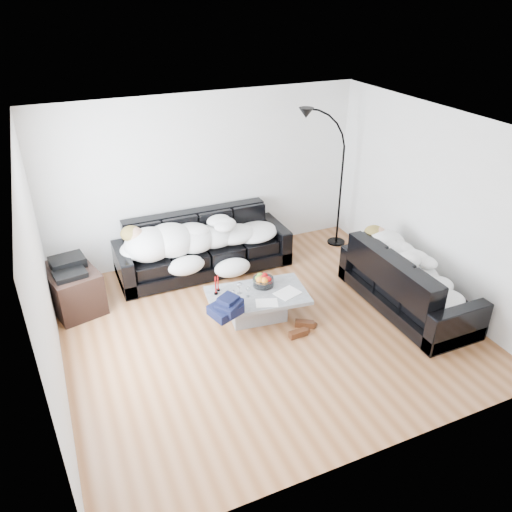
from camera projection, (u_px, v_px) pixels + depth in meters
name	position (u px, v px, depth m)	size (l,w,h in m)	color
ground	(265.00, 326.00, 6.54)	(5.00, 5.00, 0.00)	brown
wall_back	(206.00, 178.00, 7.72)	(5.00, 0.02, 2.60)	silver
wall_left	(42.00, 282.00, 5.04)	(0.02, 4.50, 2.60)	silver
wall_right	(433.00, 205.00, 6.79)	(0.02, 4.50, 2.60)	silver
ceiling	(267.00, 128.00, 5.29)	(5.00, 5.00, 0.00)	white
sofa_back	(203.00, 245.00, 7.64)	(2.63, 0.91, 0.86)	black
sofa_right	(409.00, 280.00, 6.75)	(2.06, 0.88, 0.83)	black
sleeper_back	(204.00, 233.00, 7.50)	(2.23, 0.77, 0.45)	white
sleeper_right	(411.00, 266.00, 6.64)	(1.77, 0.75, 0.43)	white
teal_cushion	(379.00, 242.00, 7.10)	(0.36, 0.30, 0.20)	#0B4E51
coffee_table	(257.00, 306.00, 6.62)	(1.29, 0.75, 0.38)	#939699
fruit_bowl	(263.00, 280.00, 6.67)	(0.29, 0.29, 0.18)	white
wine_glass_a	(239.00, 288.00, 6.50)	(0.07, 0.07, 0.17)	white
wine_glass_b	(233.00, 295.00, 6.36)	(0.06, 0.06, 0.15)	white
wine_glass_c	(248.00, 292.00, 6.44)	(0.06, 0.06, 0.15)	white
candle_left	(216.00, 286.00, 6.46)	(0.05, 0.05, 0.26)	maroon
candle_right	(218.00, 283.00, 6.54)	(0.04, 0.04, 0.24)	maroon
newspaper_a	(287.00, 293.00, 6.54)	(0.32, 0.24, 0.01)	silver
newspaper_b	(267.00, 303.00, 6.34)	(0.28, 0.20, 0.01)	silver
navy_jacket	(227.00, 302.00, 6.05)	(0.39, 0.33, 0.20)	black
shoes	(301.00, 329.00, 6.42)	(0.42, 0.30, 0.09)	#472311
av_cabinet	(73.00, 289.00, 6.79)	(0.60, 0.87, 0.60)	black
stereo	(68.00, 265.00, 6.61)	(0.44, 0.34, 0.13)	black
floor_lamp	(341.00, 186.00, 8.15)	(0.76, 0.30, 2.08)	black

